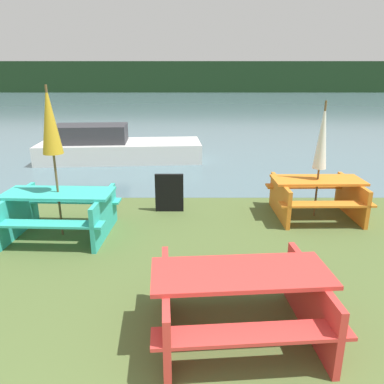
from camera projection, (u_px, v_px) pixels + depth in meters
name	position (u px, v px, depth m)	size (l,w,h in m)	color
water	(190.00, 104.00, 31.98)	(60.00, 50.00, 0.00)	slate
far_treeline	(191.00, 77.00, 50.41)	(80.00, 1.60, 4.00)	#193319
picnic_table_red	(241.00, 297.00, 3.78)	(1.87, 1.51, 0.75)	red
picnic_table_teal	(61.00, 209.00, 6.19)	(1.81, 1.45, 0.76)	#33B7A8
picnic_table_orange	(317.00, 194.00, 7.02)	(1.66, 1.40, 0.73)	orange
umbrella_gold	(51.00, 121.00, 5.75)	(0.32, 0.32, 2.44)	brown
umbrella_white	(323.00, 136.00, 6.68)	(0.24, 0.24, 2.15)	brown
boat	(115.00, 147.00, 11.55)	(5.01, 2.06, 1.10)	silver
signboard	(170.00, 193.00, 7.29)	(0.55, 0.08, 0.75)	black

